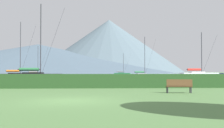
{
  "coord_description": "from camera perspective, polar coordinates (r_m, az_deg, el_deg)",
  "views": [
    {
      "loc": [
        1.3,
        -14.22,
        1.5
      ],
      "look_at": [
        5.36,
        55.9,
        3.4
      ],
      "focal_mm": 44.35,
      "sensor_mm": 36.0,
      "label": 1
    }
  ],
  "objects": [
    {
      "name": "ground_plane",
      "position": [
        14.36,
        -8.56,
        -7.51
      ],
      "size": [
        1000.0,
        1000.0,
        0.0
      ],
      "primitive_type": "plane",
      "color": "#517A42"
    },
    {
      "name": "harbor_water",
      "position": [
        151.24,
        -3.81,
        -2.12
      ],
      "size": [
        320.0,
        246.0,
        0.0
      ],
      "primitive_type": "cube",
      "color": "slate",
      "rests_on": "ground_plane"
    },
    {
      "name": "hedge_line",
      "position": [
        25.27,
        -6.27,
        -3.5
      ],
      "size": [
        80.0,
        1.2,
        1.27
      ],
      "primitive_type": "cube",
      "color": "#284C23",
      "rests_on": "ground_plane"
    },
    {
      "name": "sailboat_slip_1",
      "position": [
        42.02,
        -15.22,
        -2.56
      ],
      "size": [
        8.64,
        2.76,
        11.49
      ],
      "rotation": [
        0.0,
        0.0,
        -0.03
      ],
      "color": "black",
      "rests_on": "harbor_water"
    },
    {
      "name": "sailboat_slip_2",
      "position": [
        64.34,
        17.58,
        -2.14
      ],
      "size": [
        9.24,
        3.17,
        10.23
      ],
      "rotation": [
        0.0,
        0.0,
        0.06
      ],
      "color": "white",
      "rests_on": "harbor_water"
    },
    {
      "name": "sailboat_slip_5",
      "position": [
        103.69,
        2.14,
        -2.06
      ],
      "size": [
        7.0,
        2.85,
        8.35
      ],
      "rotation": [
        0.0,
        0.0,
        -0.14
      ],
      "color": "#236B38",
      "rests_on": "harbor_water"
    },
    {
      "name": "sailboat_slip_7",
      "position": [
        63.54,
        6.44,
        -2.39
      ],
      "size": [
        6.67,
        2.57,
        9.44
      ],
      "rotation": [
        0.0,
        0.0,
        0.11
      ],
      "color": "#9E9EA3",
      "rests_on": "harbor_water"
    },
    {
      "name": "sailboat_slip_9",
      "position": [
        58.48,
        -18.83,
        -2.3
      ],
      "size": [
        7.67,
        2.48,
        11.47
      ],
      "rotation": [
        0.0,
        0.0,
        -0.03
      ],
      "color": "black",
      "rests_on": "harbor_water"
    },
    {
      "name": "sailboat_slip_11",
      "position": [
        76.77,
        -15.32,
        -2.2
      ],
      "size": [
        6.78,
        2.62,
        8.41
      ],
      "rotation": [
        0.0,
        0.0,
        -0.11
      ],
      "color": "gold",
      "rests_on": "harbor_water"
    },
    {
      "name": "park_bench_under_tree",
      "position": [
        19.75,
        13.67,
        -4.3
      ],
      "size": [
        1.8,
        0.61,
        0.95
      ],
      "rotation": [
        0.0,
        0.0,
        -0.08
      ],
      "color": "brown",
      "rests_on": "ground_plane"
    },
    {
      "name": "distant_hill_west_ridge",
      "position": [
        356.84,
        -15.03,
        1.1
      ],
      "size": [
        334.35,
        334.35,
        35.41
      ],
      "primitive_type": "cone",
      "color": "#4C6070",
      "rests_on": "ground_plane"
    },
    {
      "name": "distant_hill_central_peak",
      "position": [
        364.64,
        -0.63,
        3.7
      ],
      "size": [
        195.72,
        195.72,
        69.75
      ],
      "primitive_type": "cone",
      "color": "slate",
      "rests_on": "ground_plane"
    }
  ]
}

